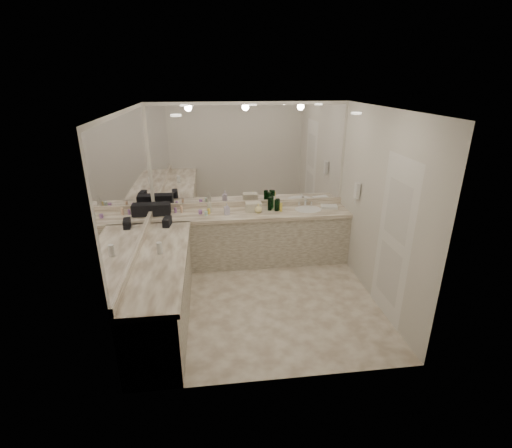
{
  "coord_description": "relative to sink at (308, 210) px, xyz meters",
  "views": [
    {
      "loc": [
        -0.62,
        -4.46,
        2.94
      ],
      "look_at": [
        -0.02,
        0.4,
        1.0
      ],
      "focal_mm": 26.0,
      "sensor_mm": 36.0,
      "label": 1
    }
  ],
  "objects": [
    {
      "name": "mirror_left",
      "position": [
        -2.54,
        -1.2,
        0.88
      ],
      "size": [
        0.01,
        2.92,
        1.55
      ],
      "primitive_type": "cube",
      "color": "white",
      "rests_on": "wall_left"
    },
    {
      "name": "lotion_left",
      "position": [
        -2.25,
        -1.38,
        0.08
      ],
      "size": [
        0.07,
        0.07,
        0.16
      ],
      "primitive_type": "cylinder",
      "color": "white",
      "rests_on": "vanity_left_top"
    },
    {
      "name": "green_bottle_4",
      "position": [
        -0.59,
        0.15,
        0.1
      ],
      "size": [
        0.07,
        0.07,
        0.2
      ],
      "primitive_type": "cylinder",
      "color": "#0D4115",
      "rests_on": "vanity_back_top"
    },
    {
      "name": "door",
      "position": [
        0.64,
        -1.7,
        0.16
      ],
      "size": [
        0.02,
        0.82,
        2.1
      ],
      "primitive_type": "cube",
      "color": "white",
      "rests_on": "wall_right"
    },
    {
      "name": "vanity_back_top",
      "position": [
        -0.95,
        -0.01,
        -0.03
      ],
      "size": [
        3.2,
        0.64,
        0.06
      ],
      "primitive_type": "cube",
      "color": "#F1E4CC",
      "rests_on": "vanity_back_base"
    },
    {
      "name": "vanity_left_base",
      "position": [
        -2.25,
        -1.5,
        -0.48
      ],
      "size": [
        0.6,
        2.4,
        0.84
      ],
      "primitive_type": "cube",
      "color": "beige",
      "rests_on": "floor"
    },
    {
      "name": "backsplash_left",
      "position": [
        -2.53,
        -1.2,
        0.05
      ],
      "size": [
        0.04,
        3.0,
        0.1
      ],
      "primitive_type": "cube",
      "color": "#F1E4CC",
      "rests_on": "vanity_left_top"
    },
    {
      "name": "green_bottle_3",
      "position": [
        -0.64,
        0.05,
        0.1
      ],
      "size": [
        0.07,
        0.07,
        0.2
      ],
      "primitive_type": "cylinder",
      "color": "#0D4115",
      "rests_on": "vanity_back_top"
    },
    {
      "name": "amenity_bottle_3",
      "position": [
        -2.17,
        0.12,
        0.05
      ],
      "size": [
        0.04,
        0.04,
        0.08
      ],
      "primitive_type": "cylinder",
      "color": "#9966B2",
      "rests_on": "vanity_back_top"
    },
    {
      "name": "vanity_left_top",
      "position": [
        -2.24,
        -1.5,
        -0.03
      ],
      "size": [
        0.64,
        2.42,
        0.06
      ],
      "primitive_type": "cube",
      "color": "#F1E4CC",
      "rests_on": "vanity_left_base"
    },
    {
      "name": "hand_towel",
      "position": [
        0.37,
        0.05,
        0.03
      ],
      "size": [
        0.29,
        0.22,
        0.04
      ],
      "primitive_type": "cube",
      "rotation": [
        0.0,
        0.0,
        -0.19
      ],
      "color": "white",
      "rests_on": "vanity_back_top"
    },
    {
      "name": "amenity_bottle_6",
      "position": [
        -0.51,
        0.13,
        0.06
      ],
      "size": [
        0.05,
        0.05,
        0.11
      ],
      "primitive_type": "cylinder",
      "color": "white",
      "rests_on": "vanity_back_top"
    },
    {
      "name": "amenity_bottle_7",
      "position": [
        -1.64,
        0.0,
        0.05
      ],
      "size": [
        0.05,
        0.05,
        0.08
      ],
      "primitive_type": "cylinder",
      "color": "#F2D84C",
      "rests_on": "vanity_back_top"
    },
    {
      "name": "floor",
      "position": [
        -0.95,
        -1.2,
        -0.9
      ],
      "size": [
        3.2,
        3.2,
        0.0
      ],
      "primitive_type": "plane",
      "color": "beige",
      "rests_on": "ground"
    },
    {
      "name": "soap_bottle_b",
      "position": [
        -1.35,
        -0.07,
        0.1
      ],
      "size": [
        0.09,
        0.1,
        0.18
      ],
      "primitive_type": "imported",
      "rotation": [
        0.0,
        0.0,
        0.15
      ],
      "color": "silver",
      "rests_on": "vanity_back_top"
    },
    {
      "name": "vanity_back_base",
      "position": [
        -0.95,
        0.0,
        -0.48
      ],
      "size": [
        3.2,
        0.6,
        0.84
      ],
      "primitive_type": "cube",
      "color": "beige",
      "rests_on": "floor"
    },
    {
      "name": "wall_left",
      "position": [
        -2.55,
        -1.2,
        0.41
      ],
      "size": [
        0.02,
        3.0,
        2.6
      ],
      "primitive_type": "cube",
      "color": "beige",
      "rests_on": "floor"
    },
    {
      "name": "amenity_bottle_1",
      "position": [
        -0.46,
        -0.03,
        0.08
      ],
      "size": [
        0.04,
        0.04,
        0.14
      ],
      "primitive_type": "cylinder",
      "color": "#F2D84C",
      "rests_on": "vanity_back_top"
    },
    {
      "name": "backsplash_back",
      "position": [
        -0.95,
        0.28,
        0.05
      ],
      "size": [
        3.2,
        0.04,
        0.1
      ],
      "primitive_type": "cube",
      "color": "#F1E4CC",
      "rests_on": "vanity_back_top"
    },
    {
      "name": "amenity_bottle_4",
      "position": [
        -0.9,
        0.01,
        0.06
      ],
      "size": [
        0.04,
        0.04,
        0.1
      ],
      "primitive_type": "cylinder",
      "color": "white",
      "rests_on": "vanity_back_top"
    },
    {
      "name": "black_toiletry_bag",
      "position": [
        -2.4,
        0.04,
        0.1
      ],
      "size": [
        0.32,
        0.21,
        0.18
      ],
      "primitive_type": "cube",
      "rotation": [
        0.0,
        0.0,
        0.03
      ],
      "color": "black",
      "rests_on": "vanity_back_top"
    },
    {
      "name": "wall_back",
      "position": [
        -0.95,
        0.3,
        0.41
      ],
      "size": [
        3.2,
        0.02,
        2.6
      ],
      "primitive_type": "cube",
      "color": "beige",
      "rests_on": "floor"
    },
    {
      "name": "green_bottle_2",
      "position": [
        -0.53,
        0.01,
        0.1
      ],
      "size": [
        0.07,
        0.07,
        0.19
      ],
      "primitive_type": "cylinder",
      "color": "#0D4115",
      "rests_on": "vanity_back_top"
    },
    {
      "name": "mirror_back",
      "position": [
        -0.95,
        0.29,
        0.88
      ],
      "size": [
        3.12,
        0.01,
        1.55
      ],
      "primitive_type": "cube",
      "color": "white",
      "rests_on": "wall_back"
    },
    {
      "name": "cream_cosmetic_case",
      "position": [
        -0.91,
        0.03,
        0.08
      ],
      "size": [
        0.26,
        0.16,
        0.15
      ],
      "primitive_type": "cube",
      "rotation": [
        0.0,
        0.0,
        0.01
      ],
      "color": "beige",
      "rests_on": "vanity_back_top"
    },
    {
      "name": "amenity_bottle_2",
      "position": [
        -2.07,
        0.11,
        0.06
      ],
      "size": [
        0.04,
        0.04,
        0.12
      ],
      "primitive_type": "cylinder",
      "color": "#E0B28C",
      "rests_on": "vanity_back_top"
    },
    {
      "name": "green_bottle_0",
      "position": [
        -0.63,
        0.08,
        0.11
      ],
      "size": [
        0.06,
        0.06,
        0.21
      ],
      "primitive_type": "cylinder",
      "color": "#0D4115",
      "rests_on": "vanity_back_top"
    },
    {
      "name": "ceiling",
      "position": [
        -0.95,
        -1.2,
        1.71
      ],
      "size": [
        3.2,
        3.2,
        0.0
      ],
      "primitive_type": "plane",
      "color": "white",
      "rests_on": "floor"
    },
    {
      "name": "soap_bottle_c",
      "position": [
        -0.84,
        -0.05,
        0.08
      ],
      "size": [
        0.15,
        0.15,
        0.16
      ],
      "primitive_type": "imported",
      "rotation": [
        0.0,
        0.0,
        0.24
      ],
      "color": "#FFF0A0",
      "rests_on": "vanity_back_top"
    },
    {
      "name": "green_bottle_1",
      "position": [
        -0.51,
        0.04,
        0.1
      ],
      "size": [
        0.07,
        0.07,
        0.19
      ],
      "primitive_type": "cylinder",
      "color": "#0D4115",
      "rests_on": "vanity_back_top"
    },
    {
      "name": "faucet",
      "position": [
        0.0,
        0.21,
        0.07
      ],
      "size": [
        0.24,
        0.16,
        0.14
      ],
      "primitive_type": "cube",
      "color": "silver",
      "rests_on": "vanity_back_top"
    },
    {
      "name": "soap_bottle_a",
      "position": [
        -1.63,
        0.07,
        0.11
      ],
      "size": [
        0.09,
        0.09,
        0.21
      ],
      "primitive_type": "imported",
      "rotation": [
        0.0,
        0.0,
        0.04
      ],
      "color": "beige",
      "rests_on": "vanity_back_top"
    },
    {
      "name": "black_bag_spill",
      "position": [
        -2.25,
        -0.44,
        0.07
      ],
      "size": [
        0.13,
        0.23,
        0.12
      ],
      "primitive_type": "cube",
      "rotation": [
        0.0,
        0.0,
        -0.12
      ],
      "color": "black",
      "rests_on": "vanity_left_top"
    },
    {
      "name": "amenity_bottle_5",
      "position": [
        -1.77,
        0.01,
        0.04
      ],
      "size": [
        0.06,
        0.06,
        0.06
      ],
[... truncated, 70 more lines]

